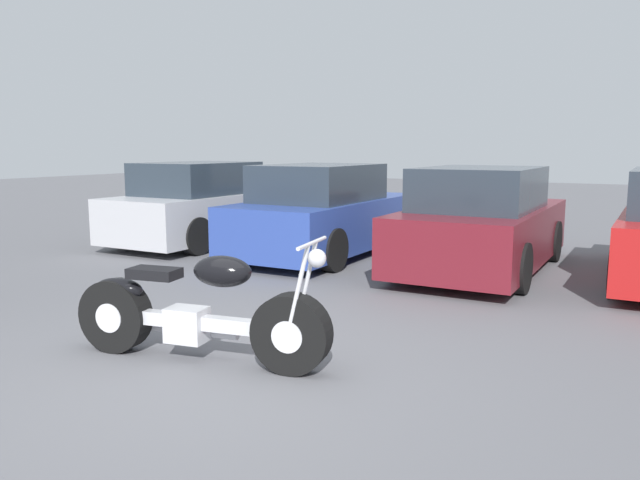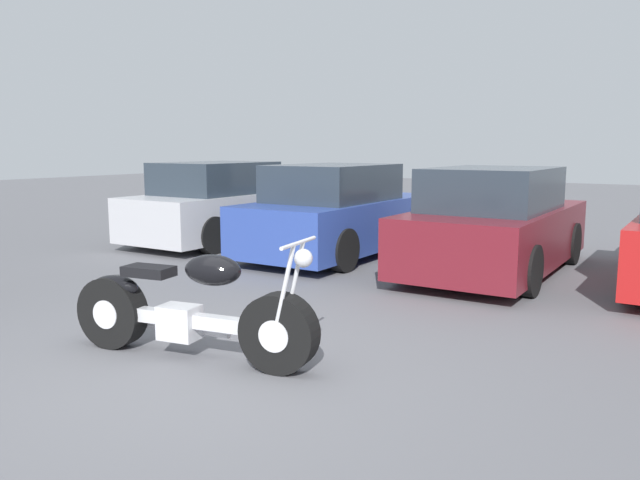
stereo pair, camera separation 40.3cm
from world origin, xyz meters
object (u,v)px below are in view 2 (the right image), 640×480
parked_car_blue (339,214)px  parked_car_silver (223,205)px  parked_car_maroon (495,225)px  motorcycle (188,311)px

parked_car_blue → parked_car_silver: bearing=177.0°
parked_car_blue → parked_car_maroon: same height
motorcycle → parked_car_silver: parked_car_silver is taller
motorcycle → parked_car_maroon: 5.25m
motorcycle → parked_car_blue: parked_car_blue is taller
parked_car_silver → motorcycle: bearing=-51.3°
parked_car_maroon → motorcycle: bearing=-102.3°
motorcycle → parked_car_silver: bearing=128.7°
motorcycle → parked_car_maroon: size_ratio=0.57×
parked_car_silver → parked_car_maroon: size_ratio=1.00×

